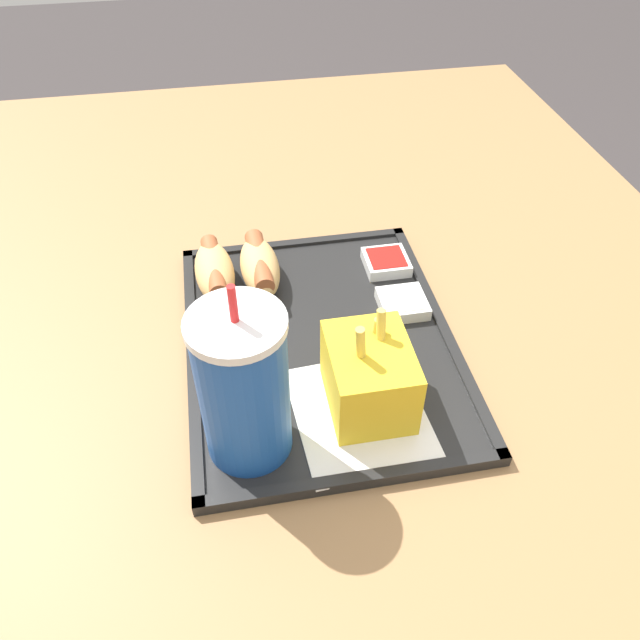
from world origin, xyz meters
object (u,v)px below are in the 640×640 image
hot_dog_near (260,266)px  sauce_cup_mayo (403,303)px  soda_cup (243,387)px  hot_dog_far (214,271)px  sauce_cup_ketchup (386,262)px  fries_carton (369,377)px

hot_dog_near → sauce_cup_mayo: hot_dog_near is taller
soda_cup → hot_dog_near: (0.24, -0.04, -0.06)m
hot_dog_far → sauce_cup_mayo: 0.23m
soda_cup → sauce_cup_ketchup: bearing=-39.3°
fries_carton → sauce_cup_ketchup: size_ratio=2.06×
fries_carton → hot_dog_far: bearing=33.2°
hot_dog_far → hot_dog_near: (-0.00, -0.06, 0.00)m
fries_carton → soda_cup: bearing=102.9°
fries_carton → sauce_cup_ketchup: bearing=-19.5°
soda_cup → hot_dog_near: size_ratio=1.73×
soda_cup → fries_carton: size_ratio=1.74×
sauce_cup_ketchup → fries_carton: bearing=160.5°
hot_dog_far → sauce_cup_ketchup: (-0.00, -0.22, -0.01)m
hot_dog_near → fries_carton: 0.23m
hot_dog_far → sauce_cup_ketchup: hot_dog_far is taller
hot_dog_near → soda_cup: bearing=171.3°
soda_cup → hot_dog_far: size_ratio=1.71×
soda_cup → fries_carton: (0.03, -0.12, -0.04)m
soda_cup → hot_dog_far: soda_cup is taller
hot_dog_near → sauce_cup_mayo: 0.18m
fries_carton → hot_dog_near: bearing=21.7°
hot_dog_near → fries_carton: size_ratio=1.01×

